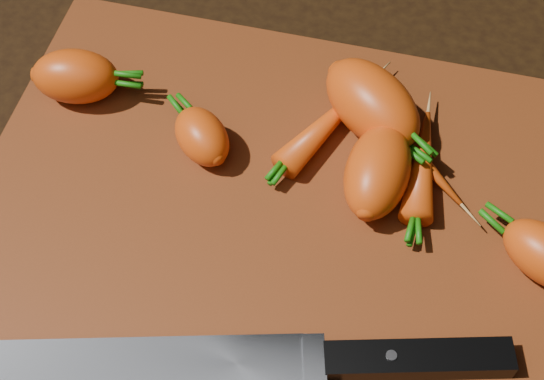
# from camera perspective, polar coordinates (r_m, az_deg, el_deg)

# --- Properties ---
(ground) EXTENTS (2.00, 2.00, 0.01)m
(ground) POSITION_cam_1_polar(r_m,az_deg,el_deg) (0.64, -0.21, -2.40)
(ground) COLOR black
(cutting_board) EXTENTS (0.50, 0.40, 0.01)m
(cutting_board) POSITION_cam_1_polar(r_m,az_deg,el_deg) (0.63, -0.21, -1.91)
(cutting_board) COLOR brown
(cutting_board) RESTS_ON ground
(carrot_0) EXTENTS (0.08, 0.06, 0.05)m
(carrot_0) POSITION_cam_1_polar(r_m,az_deg,el_deg) (0.70, -14.58, 8.27)
(carrot_0) COLOR #E24B0D
(carrot_0) RESTS_ON cutting_board
(carrot_1) EXTENTS (0.07, 0.07, 0.04)m
(carrot_1) POSITION_cam_1_polar(r_m,az_deg,el_deg) (0.65, -5.30, 4.03)
(carrot_1) COLOR #E24B0D
(carrot_1) RESTS_ON cutting_board
(carrot_2) EXTENTS (0.12, 0.11, 0.06)m
(carrot_2) POSITION_cam_1_polar(r_m,az_deg,el_deg) (0.66, 7.56, 6.47)
(carrot_2) COLOR #E24B0D
(carrot_2) RESTS_ON cutting_board
(carrot_3) EXTENTS (0.06, 0.09, 0.05)m
(carrot_3) POSITION_cam_1_polar(r_m,az_deg,el_deg) (0.62, 7.96, 1.39)
(carrot_3) COLOR #E24B0D
(carrot_3) RESTS_ON cutting_board
(carrot_5) EXTENTS (0.08, 0.13, 0.03)m
(carrot_5) POSITION_cam_1_polar(r_m,az_deg,el_deg) (0.67, 4.45, 5.26)
(carrot_5) COLOR #E24B0D
(carrot_5) RESTS_ON cutting_board
(carrot_6) EXTENTS (0.12, 0.11, 0.02)m
(carrot_6) POSITION_cam_1_polar(r_m,az_deg,el_deg) (0.66, 10.27, 3.30)
(carrot_6) COLOR #E24B0D
(carrot_6) RESTS_ON cutting_board
(carrot_7) EXTENTS (0.03, 0.11, 0.03)m
(carrot_7) POSITION_cam_1_polar(r_m,az_deg,el_deg) (0.65, 11.23, 1.97)
(carrot_7) COLOR #E24B0D
(carrot_7) RESTS_ON cutting_board
(knife) EXTENTS (0.39, 0.13, 0.02)m
(knife) POSITION_cam_1_polar(r_m,az_deg,el_deg) (0.57, -7.59, -12.95)
(knife) COLOR gray
(knife) RESTS_ON cutting_board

